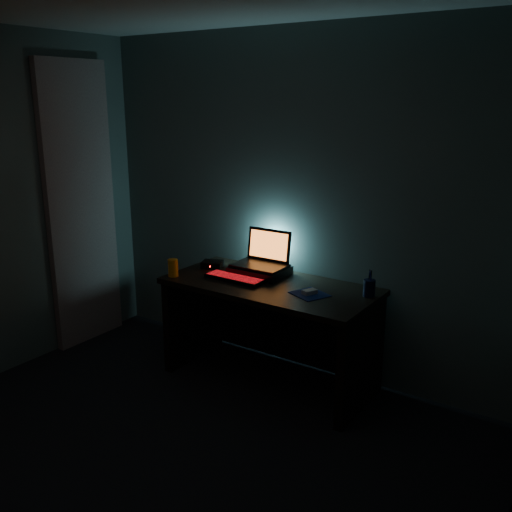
{
  "coord_description": "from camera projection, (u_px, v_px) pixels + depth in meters",
  "views": [
    {
      "loc": [
        2.04,
        -1.58,
        2.02
      ],
      "look_at": [
        -0.08,
        1.57,
        0.95
      ],
      "focal_mm": 40.0,
      "sensor_mm": 36.0,
      "label": 1
    }
  ],
  "objects": [
    {
      "name": "desk",
      "position": [
        274.0,
        316.0,
        4.11
      ],
      "size": [
        1.5,
        0.7,
        0.75
      ],
      "color": "black",
      "rests_on": "ground"
    },
    {
      "name": "laptop",
      "position": [
        263.0,
        257.0,
        4.21
      ],
      "size": [
        0.39,
        0.29,
        0.26
      ],
      "rotation": [
        0.0,
        0.0,
        0.03
      ],
      "color": "black",
      "rests_on": "riser"
    },
    {
      "name": "pen_cup",
      "position": [
        369.0,
        288.0,
        3.73
      ],
      "size": [
        0.09,
        0.09,
        0.11
      ],
      "primitive_type": "cylinder",
      "rotation": [
        0.0,
        0.0,
        0.23
      ],
      "color": "black",
      "rests_on": "desk"
    },
    {
      "name": "mousepad",
      "position": [
        310.0,
        294.0,
        3.78
      ],
      "size": [
        0.28,
        0.27,
        0.0
      ],
      "primitive_type": "cube",
      "rotation": [
        0.0,
        0.0,
        -0.41
      ],
      "color": "navy",
      "rests_on": "desk"
    },
    {
      "name": "juice_glass",
      "position": [
        173.0,
        268.0,
        4.15
      ],
      "size": [
        0.08,
        0.08,
        0.13
      ],
      "primitive_type": "cylinder",
      "rotation": [
        0.0,
        0.0,
        0.14
      ],
      "color": "orange",
      "rests_on": "desk"
    },
    {
      "name": "keyboard",
      "position": [
        235.0,
        278.0,
        4.07
      ],
      "size": [
        0.45,
        0.15,
        0.03
      ],
      "rotation": [
        0.0,
        0.0,
        -0.01
      ],
      "color": "black",
      "rests_on": "desk"
    },
    {
      "name": "riser",
      "position": [
        260.0,
        271.0,
        4.2
      ],
      "size": [
        0.41,
        0.31,
        0.06
      ],
      "primitive_type": "cube",
      "rotation": [
        0.0,
        0.0,
        0.03
      ],
      "color": "black",
      "rests_on": "desk"
    },
    {
      "name": "room",
      "position": [
        77.0,
        273.0,
        2.57
      ],
      "size": [
        3.5,
        4.0,
        2.5
      ],
      "color": "black",
      "rests_on": "ground"
    },
    {
      "name": "mouse",
      "position": [
        310.0,
        292.0,
        3.78
      ],
      "size": [
        0.09,
        0.11,
        0.03
      ],
      "primitive_type": "cube",
      "rotation": [
        0.0,
        0.0,
        -0.41
      ],
      "color": "#9E9FA4",
      "rests_on": "mousepad"
    },
    {
      "name": "router",
      "position": [
        212.0,
        264.0,
        4.37
      ],
      "size": [
        0.19,
        0.17,
        0.05
      ],
      "rotation": [
        0.0,
        0.0,
        0.38
      ],
      "color": "black",
      "rests_on": "desk"
    },
    {
      "name": "curtain",
      "position": [
        81.0,
        207.0,
        4.65
      ],
      "size": [
        0.06,
        0.65,
        2.3
      ],
      "primitive_type": "cube",
      "color": "#AE998B",
      "rests_on": "ground"
    }
  ]
}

